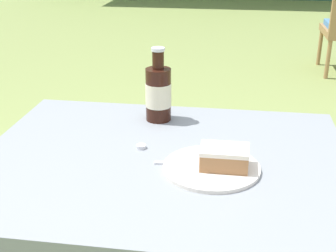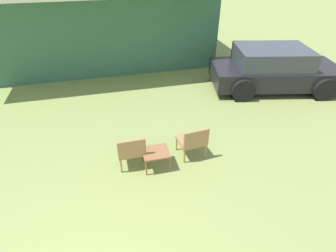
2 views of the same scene
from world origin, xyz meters
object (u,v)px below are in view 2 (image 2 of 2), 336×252
Objects in this scene: parked_car at (274,69)px; wicker_chair_cushioned at (131,149)px; wicker_chair_plain at (193,140)px; garden_side_table at (156,153)px.

wicker_chair_cushioned is (-4.97, -2.69, -0.22)m from parked_car.
parked_car is at bearing -151.95° from wicker_chair_cushioned.
wicker_chair_plain is 0.87m from garden_side_table.
wicker_chair_plain is (1.34, -0.02, 0.00)m from wicker_chair_cushioned.
wicker_chair_cushioned is 1.34m from wicker_chair_plain.
wicker_chair_cushioned is 0.52m from garden_side_table.
wicker_chair_cushioned is 1.00× the size of wicker_chair_plain.
parked_car is 7.87× the size of garden_side_table.
wicker_chair_cushioned is at bearing -6.70° from wicker_chair_plain.
parked_car is 5.33m from garden_side_table.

